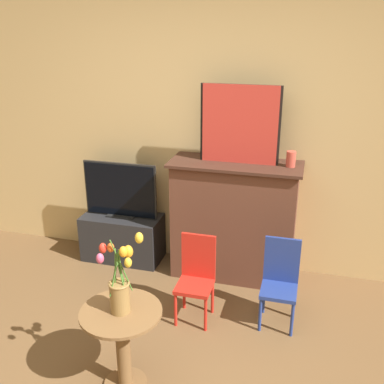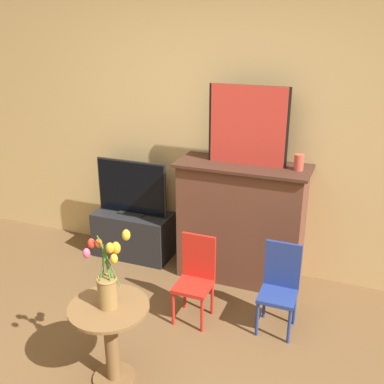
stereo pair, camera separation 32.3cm
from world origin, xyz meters
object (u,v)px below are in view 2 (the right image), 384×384
(painting, at_px, (248,126))
(chair_red, at_px, (196,275))
(tv_monitor, at_px, (132,188))
(chair_blue, at_px, (280,284))
(vase_tulips, at_px, (108,280))

(painting, xyz_separation_m, chair_red, (-0.18, -0.70, -1.02))
(painting, bearing_deg, chair_red, -104.37)
(tv_monitor, height_order, chair_blue, tv_monitor)
(chair_red, bearing_deg, vase_tulips, -106.41)
(tv_monitor, xyz_separation_m, chair_red, (0.92, -0.70, -0.33))
(tv_monitor, distance_m, chair_blue, 1.68)
(chair_red, bearing_deg, chair_blue, 9.69)
(chair_red, relative_size, vase_tulips, 1.34)
(chair_red, distance_m, vase_tulips, 0.94)
(chair_blue, height_order, vase_tulips, vase_tulips)
(painting, bearing_deg, vase_tulips, -105.48)
(painting, bearing_deg, tv_monitor, 179.62)
(tv_monitor, distance_m, vase_tulips, 1.67)
(chair_red, distance_m, chair_blue, 0.63)
(chair_blue, relative_size, vase_tulips, 1.34)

